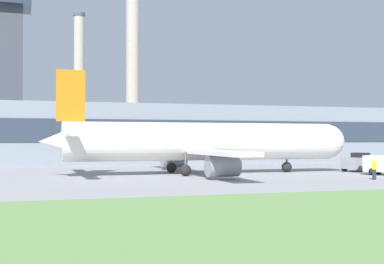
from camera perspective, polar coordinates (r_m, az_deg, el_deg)
ground_plane at (r=50.53m, az=0.43°, el=-4.61°), size 400.00×400.00×0.00m
terminal_building at (r=78.30m, az=-6.78°, el=0.14°), size 81.24×14.81×24.83m
smokestack_left at (r=113.32m, az=-11.96°, el=5.06°), size 2.47×2.47×29.59m
smokestack_right at (r=117.32m, az=-6.35°, el=6.32°), size 3.28×3.28×35.51m
airplane at (r=52.08m, az=0.95°, el=-1.13°), size 31.07×27.23×9.66m
pushback_tug at (r=58.66m, az=17.51°, el=-3.17°), size 4.15×3.31×1.97m
ground_crew_person at (r=47.05m, az=18.86°, el=-3.75°), size 0.50×0.50×1.77m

